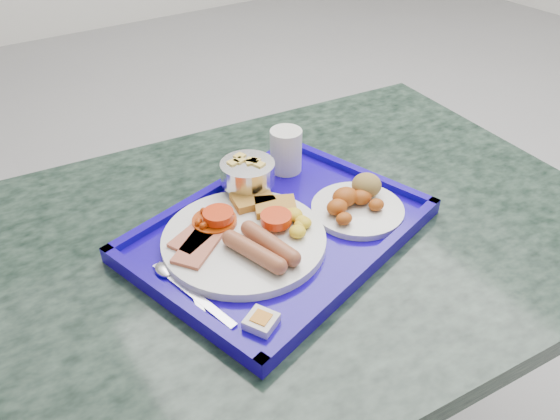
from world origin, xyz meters
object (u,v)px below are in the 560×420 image
Objects in this scene: table at (275,310)px; fruit_bowl at (248,173)px; main_plate at (247,235)px; tray at (280,231)px; bread_plate at (357,202)px; juice_cup at (286,149)px.

fruit_bowl is at bearing 83.42° from table.
tray is at bearing -2.17° from main_plate.
tray is (0.00, -0.02, 0.21)m from table.
tray is 0.15m from bread_plate.
fruit_bowl reaches higher than bread_plate.
main_plate is 1.65× the size of bread_plate.
bread_plate is at bearing -48.79° from fruit_bowl.
main_plate is 0.15m from fruit_bowl.
tray is at bearing -127.26° from juice_cup.
bread_plate is at bearing -12.34° from tray.
table is 4.75× the size of main_plate.
main_plate is 2.72× the size of fruit_bowl.
main_plate is 3.12× the size of juice_cup.
tray is at bearing -82.90° from table.
bread_plate is 1.65× the size of fruit_bowl.
main_plate is at bearing 177.83° from tray.
fruit_bowl is at bearing -163.63° from juice_cup.
bread_plate is at bearing -81.27° from juice_cup.
bread_plate is 0.21m from fruit_bowl.
fruit_bowl is at bearing 57.97° from main_plate.
tray is 0.07m from main_plate.
main_plate is (-0.06, -0.01, 0.23)m from table.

